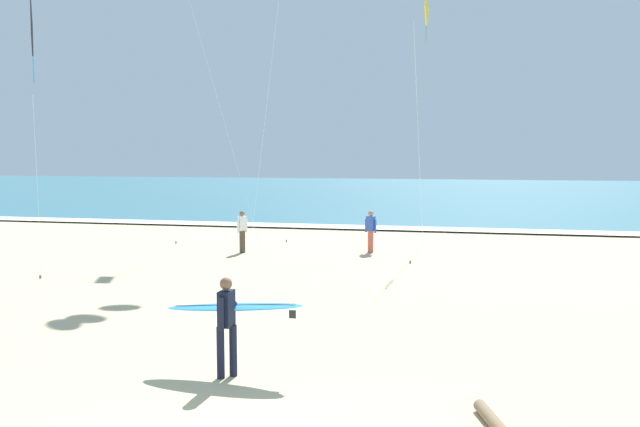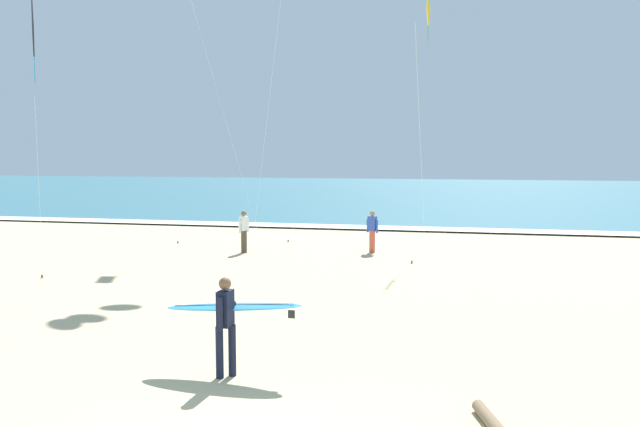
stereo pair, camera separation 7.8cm
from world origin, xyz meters
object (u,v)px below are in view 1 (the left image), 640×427
(surfer_trailing, at_px, (230,313))
(kite_diamond_golden_near, at_px, (426,17))
(bystander_blue_top, at_px, (371,231))
(kite_diamond_charcoal_far, at_px, (32,37))
(bystander_white_top, at_px, (242,231))

(surfer_trailing, relative_size, kite_diamond_golden_near, 0.25)
(surfer_trailing, xyz_separation_m, bystander_blue_top, (0.55, 13.78, -0.24))
(kite_diamond_charcoal_far, distance_m, bystander_blue_top, 13.41)
(kite_diamond_charcoal_far, height_order, bystander_white_top, kite_diamond_charcoal_far)
(kite_diamond_golden_near, relative_size, bystander_white_top, 6.26)
(kite_diamond_charcoal_far, xyz_separation_m, bystander_white_top, (2.19, 8.88, -5.74))
(surfer_trailing, height_order, kite_diamond_golden_near, kite_diamond_golden_near)
(kite_diamond_golden_near, bearing_deg, bystander_blue_top, -137.47)
(surfer_trailing, height_order, bystander_white_top, surfer_trailing)
(kite_diamond_golden_near, distance_m, bystander_white_top, 10.87)
(surfer_trailing, distance_m, kite_diamond_golden_near, 17.57)
(kite_diamond_golden_near, distance_m, bystander_blue_top, 8.56)
(surfer_trailing, height_order, bystander_blue_top, surfer_trailing)
(bystander_blue_top, bearing_deg, surfer_trailing, -92.27)
(surfer_trailing, bearing_deg, kite_diamond_charcoal_far, 148.95)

